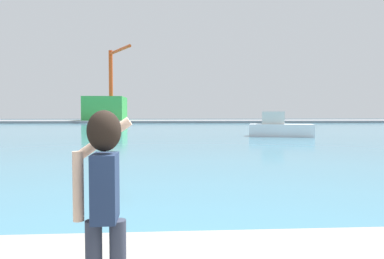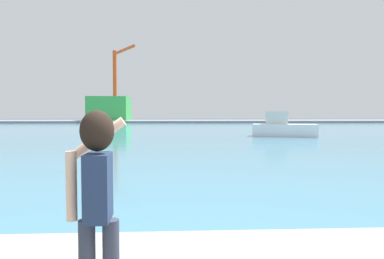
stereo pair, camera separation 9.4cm
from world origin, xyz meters
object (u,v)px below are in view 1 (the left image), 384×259
(warehouse_left, at_px, (106,109))
(port_crane, at_px, (113,77))
(boat_moored, at_px, (279,128))
(person_photographer, at_px, (104,191))

(warehouse_left, height_order, port_crane, port_crane)
(boat_moored, height_order, warehouse_left, warehouse_left)
(person_photographer, relative_size, boat_moored, 0.26)
(boat_moored, xyz_separation_m, warehouse_left, (-27.97, 61.55, 2.77))
(person_photographer, distance_m, port_crane, 88.41)
(port_crane, bearing_deg, boat_moored, -65.79)
(person_photographer, xyz_separation_m, port_crane, (-13.47, 86.81, 9.90))
(boat_moored, distance_m, port_crane, 61.76)
(warehouse_left, xyz_separation_m, port_crane, (3.02, -6.06, 7.86))
(warehouse_left, relative_size, port_crane, 0.63)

